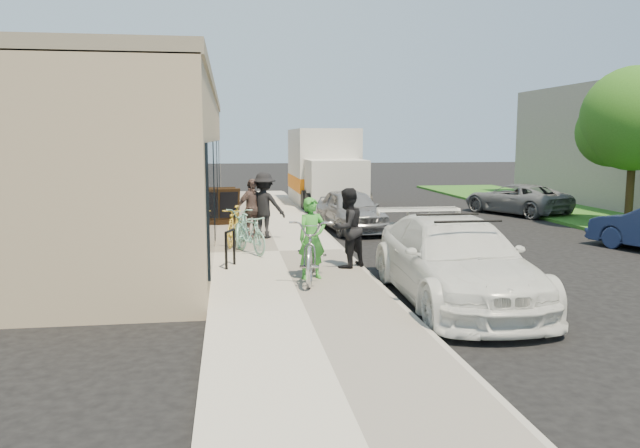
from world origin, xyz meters
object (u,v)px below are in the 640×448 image
sedan_silver (351,210)px  cruiser_bike_b (242,226)px  man_standing (347,228)px  cruiser_bike_a (250,234)px  tandem_bike (313,248)px  cruiser_bike_c (235,226)px  median_tree (633,123)px  bystander_a (264,205)px  far_car_gray (516,199)px  woman_rider (312,238)px  moving_truck (325,172)px  sedan_white (455,261)px  bystander_b (252,209)px  bike_rack (230,244)px  sandwich_board (227,206)px

sedan_silver → cruiser_bike_b: size_ratio=2.07×
man_standing → cruiser_bike_a: (-1.91, 1.84, -0.36)m
tandem_bike → cruiser_bike_c: tandem_bike is taller
median_tree → bystander_a: 11.60m
far_car_gray → cruiser_bike_b: far_car_gray is taller
woman_rider → moving_truck: bearing=62.3°
sedan_white → moving_truck: moving_truck is taller
tandem_bike → moving_truck: bearing=91.2°
man_standing → median_tree: bearing=171.2°
bystander_b → bystander_a: bearing=-27.3°
woman_rider → man_standing: (0.85, 0.94, 0.05)m
bike_rack → cruiser_bike_b: 2.72m
man_standing → bystander_b: bearing=-103.0°
sandwich_board → cruiser_bike_b: 3.79m
tandem_bike → bystander_a: bearing=108.0°
moving_truck → sandwich_board: bearing=-124.1°
tandem_bike → cruiser_bike_b: size_ratio=1.24×
woman_rider → sedan_silver: bearing=55.1°
cruiser_bike_b → bystander_b: (0.29, 0.94, 0.32)m
cruiser_bike_a → cruiser_bike_c: size_ratio=0.94×
moving_truck → cruiser_bike_b: size_ratio=3.59×
tandem_bike → bike_rack: bearing=150.4°
woman_rider → cruiser_bike_b: bearing=89.0°
sandwich_board → cruiser_bike_c: bearing=-100.0°
bike_rack → bystander_b: 3.70m
moving_truck → cruiser_bike_c: size_ratio=4.02×
median_tree → cruiser_bike_b: size_ratio=2.70×
bystander_a → woman_rider: bearing=120.3°
far_car_gray → cruiser_bike_a: bearing=13.1°
cruiser_bike_c → bystander_a: bystander_a is taller
sandwich_board → far_car_gray: 10.80m
sandwich_board → bystander_a: bystander_a is taller
median_tree → cruiser_bike_c: median_tree is taller
sandwich_board → woman_rider: woman_rider is taller
bystander_a → bystander_b: bearing=31.8°
cruiser_bike_b → cruiser_bike_c: (-0.17, -0.06, 0.01)m
cruiser_bike_b → bystander_b: size_ratio=1.14×
bystander_b → sedan_silver: bearing=-3.2°
sandwich_board → bystander_b: size_ratio=0.71×
median_tree → tandem_bike: size_ratio=2.18×
moving_truck → tandem_bike: moving_truck is taller
sedan_white → tandem_bike: (-2.23, 1.46, 0.02)m
cruiser_bike_b → bike_rack: bearing=-89.0°
far_car_gray → man_standing: (-8.10, -9.24, 0.40)m
sandwich_board → median_tree: (12.29, -1.55, 2.52)m
sedan_silver → cruiser_bike_a: size_ratio=2.48×
moving_truck → median_tree: bearing=-42.4°
far_car_gray → cruiser_bike_a: 12.45m
sedan_white → woman_rider: 2.69m
sedan_white → far_car_gray: size_ratio=1.22×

